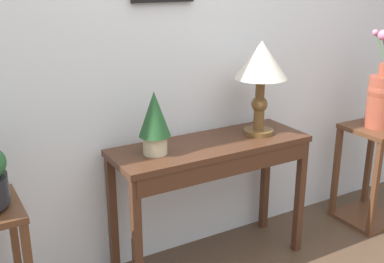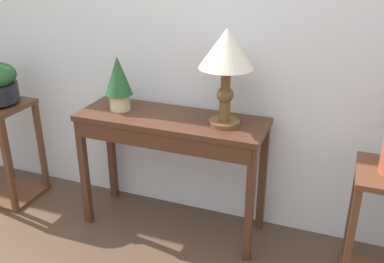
# 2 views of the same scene
# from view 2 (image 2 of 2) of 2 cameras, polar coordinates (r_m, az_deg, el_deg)

# --- Properties ---
(back_wall_with_art) EXTENTS (9.00, 0.13, 2.80)m
(back_wall_with_art) POSITION_cam_2_polar(r_m,az_deg,el_deg) (2.73, -1.05, 16.36)
(back_wall_with_art) COLOR silver
(back_wall_with_art) RESTS_ON ground
(console_table) EXTENTS (1.16, 0.41, 0.78)m
(console_table) POSITION_cam_2_polar(r_m,az_deg,el_deg) (2.64, -2.92, -0.60)
(console_table) COLOR #472819
(console_table) RESTS_ON ground
(table_lamp) EXTENTS (0.31, 0.31, 0.55)m
(table_lamp) POSITION_cam_2_polar(r_m,az_deg,el_deg) (2.38, 4.58, 10.00)
(table_lamp) COLOR brown
(table_lamp) RESTS_ON console_table
(potted_plant_on_console) EXTENTS (0.17, 0.17, 0.34)m
(potted_plant_on_console) POSITION_cam_2_polar(r_m,az_deg,el_deg) (2.70, -9.69, 6.61)
(potted_plant_on_console) COLOR beige
(potted_plant_on_console) RESTS_ON console_table
(pedestal_stand_left) EXTENTS (0.39, 0.39, 0.73)m
(pedestal_stand_left) POSITION_cam_2_polar(r_m,az_deg,el_deg) (3.39, -23.34, -2.47)
(pedestal_stand_left) COLOR #56331E
(pedestal_stand_left) RESTS_ON ground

